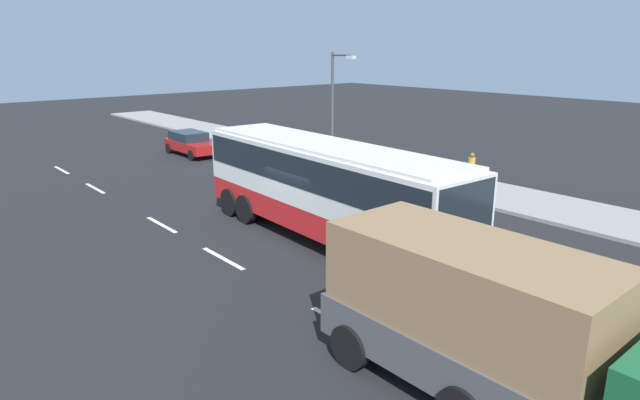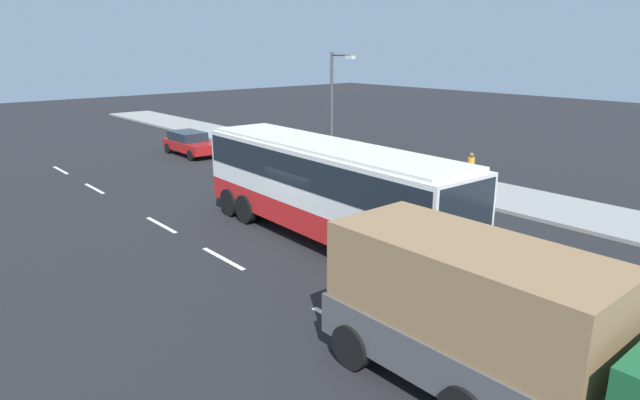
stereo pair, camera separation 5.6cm
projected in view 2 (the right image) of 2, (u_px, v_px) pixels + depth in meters
The scene contains 8 objects.
ground_plane at pixel (310, 237), 19.20m from camera, with size 120.00×120.00×0.00m, color black.
sidewalk_curb at pixel (469, 189), 25.34m from camera, with size 80.00×4.00×0.15m, color gray.
lane_centreline at pixel (150, 219), 21.22m from camera, with size 24.98×0.16×0.01m.
coach_bus at pixel (326, 181), 18.34m from camera, with size 11.64×3.11×3.39m.
cargo_truck at pixel (507, 329), 9.70m from camera, with size 7.75×2.62×3.03m.
car_red_compact at pixel (190, 143), 33.50m from camera, with size 4.34×1.90×1.43m.
pedestrian_at_crossing at pixel (471, 168), 24.88m from camera, with size 0.32×0.32×1.70m.
street_lamp at pixel (334, 101), 28.87m from camera, with size 1.71×0.24×6.08m.
Camera 2 is at (13.93, -11.58, 6.51)m, focal length 30.40 mm.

